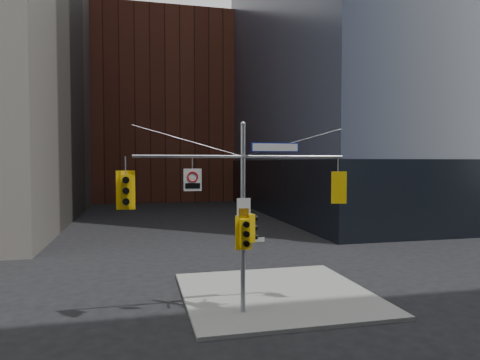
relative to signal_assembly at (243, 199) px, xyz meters
name	(u,v)px	position (x,y,z in m)	size (l,w,h in m)	color
ground	(257,336)	(0.00, -1.99, -4.42)	(160.00, 160.00, 0.00)	black
sidewalk_corner	(277,294)	(2.00, 2.01, -4.34)	(8.00, 8.00, 0.15)	gray
podium_ne	(408,185)	(28.00, 30.01, -1.42)	(36.40, 36.40, 6.00)	black
brick_midrise	(161,112)	(0.00, 56.01, 9.58)	(26.00, 20.00, 28.00)	brown
signal_assembly	(243,199)	(0.00, 0.00, 0.00)	(8.00, 0.80, 7.30)	#989BA1
traffic_light_west_arm	(126,190)	(-4.23, 0.01, 0.38)	(0.66, 0.53, 1.39)	yellow
traffic_light_east_arm	(338,187)	(3.85, 0.00, 0.38)	(0.60, 0.54, 1.26)	yellow
traffic_light_pole_side	(251,228)	(0.32, 0.02, -1.10)	(0.46, 0.40, 1.06)	yellow
traffic_light_pole_front	(245,233)	(0.00, -0.27, -1.24)	(0.62, 0.50, 1.30)	yellow
street_sign_blade	(275,147)	(1.26, 0.00, 1.93)	(1.91, 0.09, 0.37)	navy
regulatory_sign_arm	(193,179)	(-1.88, -0.02, 0.76)	(0.65, 0.09, 0.81)	silver
regulatory_sign_pole	(244,208)	(0.00, -0.11, -0.32)	(0.52, 0.04, 0.68)	silver
street_blade_ew	(254,240)	(0.45, 0.01, -1.56)	(0.80, 0.10, 0.16)	silver
street_blade_ns	(240,238)	(0.00, 0.46, -1.54)	(0.08, 0.72, 0.14)	#145926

